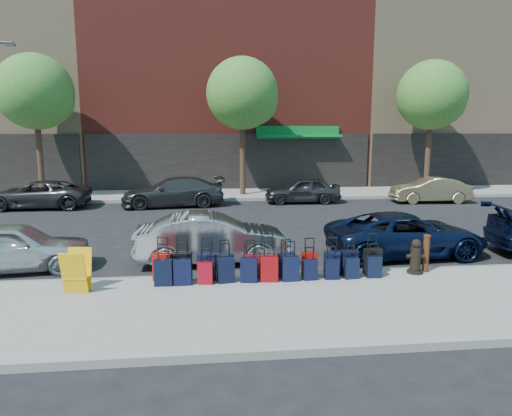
{
  "coord_description": "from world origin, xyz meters",
  "views": [
    {
      "loc": [
        -1.4,
        -15.19,
        3.62
      ],
      "look_at": [
        0.06,
        -1.5,
        1.26
      ],
      "focal_mm": 32.0,
      "sensor_mm": 36.0,
      "label": 1
    }
  ],
  "objects": [
    {
      "name": "car_near_1",
      "position": [
        -1.31,
        -2.97,
        0.69
      ],
      "size": [
        4.21,
        1.59,
        1.37
      ],
      "primitive_type": "imported",
      "rotation": [
        0.0,
        0.0,
        1.6
      ],
      "color": "#B2B3B9",
      "rests_on": "ground"
    },
    {
      "name": "suitcase_front_0",
      "position": [
        -2.48,
        -4.78,
        0.47
      ],
      "size": [
        0.47,
        0.32,
        1.04
      ],
      "rotation": [
        0.0,
        0.0,
        -0.21
      ],
      "color": "#9E100A",
      "rests_on": "sidewalk_near"
    },
    {
      "name": "car_far_1",
      "position": [
        -3.06,
        6.67,
        0.7
      ],
      "size": [
        5.0,
        2.45,
        1.4
      ],
      "primitive_type": "imported",
      "rotation": [
        0.0,
        0.0,
        -1.47
      ],
      "color": "#373739",
      "rests_on": "ground"
    },
    {
      "name": "ground",
      "position": [
        0.0,
        0.0,
        0.0
      ],
      "size": [
        120.0,
        120.0,
        0.0
      ],
      "primitive_type": "plane",
      "color": "black",
      "rests_on": "ground"
    },
    {
      "name": "tree_right",
      "position": [
        11.14,
        9.5,
        5.41
      ],
      "size": [
        3.8,
        3.8,
        7.27
      ],
      "color": "black",
      "rests_on": "sidewalk_far"
    },
    {
      "name": "car_near_0",
      "position": [
        -6.43,
        -3.19,
        0.65
      ],
      "size": [
        3.95,
        1.95,
        1.29
      ],
      "primitive_type": "imported",
      "rotation": [
        0.0,
        0.0,
        1.69
      ],
      "color": "silver",
      "rests_on": "ground"
    },
    {
      "name": "suitcase_front_7",
      "position": [
        1.01,
        -4.76,
        0.44
      ],
      "size": [
        0.4,
        0.25,
        0.91
      ],
      "rotation": [
        0.0,
        0.0,
        -0.12
      ],
      "color": "maroon",
      "rests_on": "sidewalk_near"
    },
    {
      "name": "car_near_2",
      "position": [
        4.27,
        -2.84,
        0.63
      ],
      "size": [
        4.61,
        2.27,
        1.26
      ],
      "primitive_type": "imported",
      "rotation": [
        0.0,
        0.0,
        1.61
      ],
      "color": "#0C1734",
      "rests_on": "ground"
    },
    {
      "name": "building_center",
      "position": [
        0.0,
        17.99,
        9.98
      ],
      "size": [
        17.0,
        12.85,
        20.0
      ],
      "color": "maroon",
      "rests_on": "ground"
    },
    {
      "name": "car_far_3",
      "position": [
        9.75,
        6.51,
        0.64
      ],
      "size": [
        3.94,
        1.58,
        1.27
      ],
      "primitive_type": "imported",
      "rotation": [
        0.0,
        0.0,
        -1.63
      ],
      "color": "#9B8A5F",
      "rests_on": "ground"
    },
    {
      "name": "suitcase_front_10",
      "position": [
        2.57,
        -4.8,
        0.46
      ],
      "size": [
        0.44,
        0.29,
        0.98
      ],
      "rotation": [
        0.0,
        0.0,
        0.18
      ],
      "color": "black",
      "rests_on": "sidewalk_near"
    },
    {
      "name": "bollard",
      "position": [
        3.92,
        -4.81,
        0.63
      ],
      "size": [
        0.17,
        0.17,
        0.93
      ],
      "color": "#38190C",
      "rests_on": "sidewalk_near"
    },
    {
      "name": "suitcase_front_9",
      "position": [
        1.97,
        -4.85,
        0.45
      ],
      "size": [
        0.42,
        0.26,
        0.96
      ],
      "rotation": [
        0.0,
        0.0,
        0.09
      ],
      "color": "black",
      "rests_on": "sidewalk_near"
    },
    {
      "name": "suitcase_back_2",
      "position": [
        -1.49,
        -5.14,
        0.41
      ],
      "size": [
        0.37,
        0.25,
        0.82
      ],
      "rotation": [
        0.0,
        0.0,
        -0.15
      ],
      "color": "maroon",
      "rests_on": "sidewalk_near"
    },
    {
      "name": "suitcase_front_6",
      "position": [
        0.42,
        -4.84,
        0.44
      ],
      "size": [
        0.39,
        0.22,
        0.91
      ],
      "rotation": [
        0.0,
        0.0,
        0.04
      ],
      "color": "black",
      "rests_on": "sidewalk_near"
    },
    {
      "name": "suitcase_back_6",
      "position": [
        0.47,
        -5.13,
        0.44
      ],
      "size": [
        0.4,
        0.24,
        0.93
      ],
      "rotation": [
        0.0,
        0.0,
        0.04
      ],
      "color": "black",
      "rests_on": "sidewalk_near"
    },
    {
      "name": "suitcase_back_0",
      "position": [
        -2.43,
        -5.14,
        0.45
      ],
      "size": [
        0.41,
        0.24,
        0.95
      ],
      "rotation": [
        0.0,
        0.0,
        -0.02
      ],
      "color": "black",
      "rests_on": "sidewalk_near"
    },
    {
      "name": "curb_near",
      "position": [
        0.0,
        -4.48,
        0.07
      ],
      "size": [
        60.0,
        0.08,
        0.15
      ],
      "primitive_type": "cube",
      "color": "gray",
      "rests_on": "ground"
    },
    {
      "name": "suitcase_back_8",
      "position": [
        1.46,
        -5.12,
        0.39
      ],
      "size": [
        0.33,
        0.2,
        0.78
      ],
      "rotation": [
        0.0,
        0.0,
        -0.04
      ],
      "color": "black",
      "rests_on": "sidewalk_near"
    },
    {
      "name": "sidewalk_near",
      "position": [
        0.0,
        -6.5,
        0.07
      ],
      "size": [
        60.0,
        4.0,
        0.15
      ],
      "primitive_type": "cube",
      "color": "gray",
      "rests_on": "ground"
    },
    {
      "name": "car_far_0",
      "position": [
        -9.29,
        6.81,
        0.65
      ],
      "size": [
        4.65,
        2.15,
        1.29
      ],
      "primitive_type": "imported",
      "rotation": [
        0.0,
        0.0,
        -1.57
      ],
      "color": "#323234",
      "rests_on": "ground"
    },
    {
      "name": "suitcase_front_8",
      "position": [
        1.56,
        -4.8,
        0.44
      ],
      "size": [
        0.41,
        0.27,
        0.92
      ],
      "rotation": [
        0.0,
        0.0,
        -0.16
      ],
      "color": "black",
      "rests_on": "sidewalk_near"
    },
    {
      "name": "suitcase_back_10",
      "position": [
        2.49,
        -5.1,
        0.41
      ],
      "size": [
        0.34,
        0.2,
        0.82
      ],
      "rotation": [
        0.0,
        0.0,
        -0.01
      ],
      "color": "black",
      "rests_on": "sidewalk_near"
    },
    {
      "name": "sidewalk_far",
      "position": [
        0.0,
        10.0,
        0.07
      ],
      "size": [
        60.0,
        4.0,
        0.15
      ],
      "primitive_type": "cube",
      "color": "gray",
      "rests_on": "ground"
    },
    {
      "name": "car_far_2",
      "position": [
        3.31,
        7.08,
        0.64
      ],
      "size": [
        3.8,
        1.63,
        1.28
      ],
      "primitive_type": "imported",
      "rotation": [
        0.0,
        0.0,
        -1.6
      ],
      "color": "#2F2F31",
      "rests_on": "ground"
    },
    {
      "name": "suitcase_front_1",
      "position": [
        -2.03,
        -4.79,
        0.48
      ],
      "size": [
        0.46,
        0.28,
        1.06
      ],
      "rotation": [
        0.0,
        0.0,
        -0.1
      ],
      "color": "black",
      "rests_on": "sidewalk_near"
    },
    {
      "name": "tree_left",
      "position": [
        -9.86,
        9.5,
        5.41
      ],
      "size": [
        3.8,
        3.8,
        7.27
      ],
      "color": "black",
      "rests_on": "sidewalk_far"
    },
    {
      "name": "fire_hydrant",
      "position": [
        3.62,
        -4.89,
        0.54
      ],
      "size": [
        0.44,
        0.38,
        0.85
      ],
      "rotation": [
        0.0,
        0.0,
        -0.15
      ],
      "color": "black",
      "rests_on": "sidewalk_near"
    },
    {
      "name": "suitcase_back_3",
      "position": [
        -1.02,
        -5.09,
        0.44
      ],
      "size": [
        0.42,
        0.29,
        0.92
      ],
      "rotation": [
        0.0,
        0.0,
        0.17
      ],
      "color": "black",
      "rests_on": "sidewalk_near"
    },
    {
      "name": "suitcase_front_3",
      "position": [
        -1.02,
        -4.79,
        0.44
      ],
      "size": [
        0.42,
        0.28,
        0.93
      ],
      "rotation": [
        0.0,
        0.0,
        0.19
      ],
      "color": "black",
      "rests_on": "sidewalk_near"
    },
    {
      "name": "tree_center",
      "position": [
        0.64,
        9.5,
        5.41
      ],
      "size": [
        3.8,
        3.8,
        7.27
      ],
      "color": "black",
      "rests_on": "sidewalk_far"
    },
    {
      "name": "building_right",
      "position": [
        16.0,
        17.99,
        8.98
      ],
      "size": [
        15.0,
        12.12,
        18.0
      ],
      "color": "#9F8461",
      "rests_on": "ground"
    },
    {
      "name": "suitcase_back_7",
      "position": [
        0.94,
        -5.11,
        0.39
      ],
      "size": [
        0.34,
        0.21,
        0.78
      ],
      "rotation": [
        0.0,
        0.0,
        0.07
      ],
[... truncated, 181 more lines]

